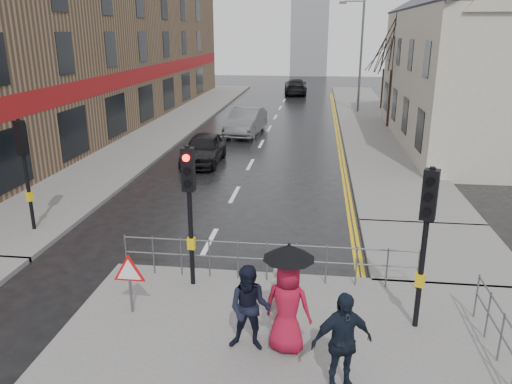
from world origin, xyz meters
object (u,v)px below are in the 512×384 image
(pedestrian_a, at_px, (280,302))
(car_mid, at_px, (246,122))
(car_parked, at_px, (204,149))
(pedestrian_with_umbrella, at_px, (288,295))
(pedestrian_d, at_px, (342,342))
(pedestrian_b, at_px, (250,309))

(pedestrian_a, distance_m, car_mid, 20.98)
(pedestrian_a, height_order, car_parked, pedestrian_a)
(pedestrian_with_umbrella, bearing_deg, car_mid, 100.28)
(pedestrian_d, bearing_deg, pedestrian_with_umbrella, 112.62)
(car_parked, bearing_deg, pedestrian_b, -73.89)
(pedestrian_b, xyz_separation_m, car_parked, (-4.11, 14.17, -0.30))
(pedestrian_d, height_order, car_parked, pedestrian_d)
(pedestrian_b, xyz_separation_m, pedestrian_d, (1.66, -0.94, 0.06))
(pedestrian_b, relative_size, pedestrian_with_umbrella, 0.78)
(car_mid, bearing_deg, pedestrian_with_umbrella, -74.03)
(pedestrian_with_umbrella, height_order, pedestrian_d, pedestrian_with_umbrella)
(car_mid, bearing_deg, car_parked, -92.48)
(pedestrian_with_umbrella, bearing_deg, car_parked, 108.84)
(car_parked, bearing_deg, pedestrian_with_umbrella, -71.23)
(pedestrian_a, height_order, car_mid, pedestrian_a)
(pedestrian_with_umbrella, height_order, car_parked, pedestrian_with_umbrella)
(pedestrian_d, bearing_deg, car_mid, 81.09)
(pedestrian_with_umbrella, distance_m, car_parked, 14.93)
(pedestrian_with_umbrella, xyz_separation_m, car_mid, (-3.82, 21.06, -0.51))
(pedestrian_a, height_order, pedestrian_d, pedestrian_d)
(car_parked, height_order, car_mid, car_mid)
(pedestrian_a, height_order, pedestrian_b, pedestrian_b)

